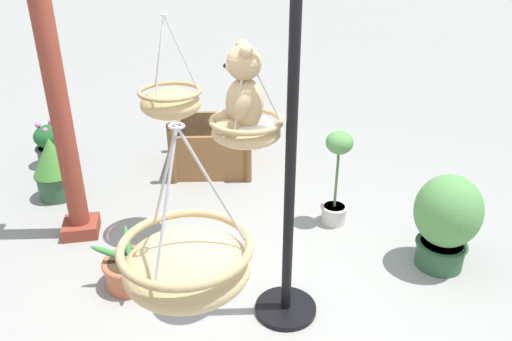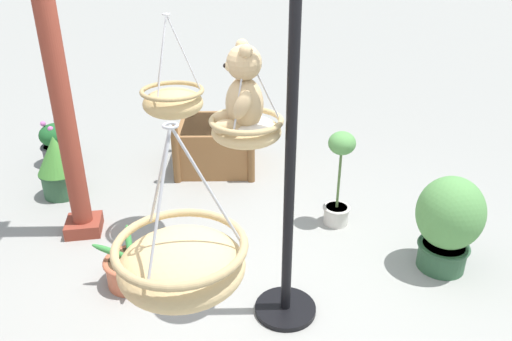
{
  "view_description": "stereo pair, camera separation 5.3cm",
  "coord_description": "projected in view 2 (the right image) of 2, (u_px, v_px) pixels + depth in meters",
  "views": [
    {
      "loc": [
        -2.84,
        0.58,
        2.48
      ],
      "look_at": [
        -0.01,
        0.04,
        1.07
      ],
      "focal_mm": 34.46,
      "sensor_mm": 36.0,
      "label": 1
    },
    {
      "loc": [
        -2.84,
        0.53,
        2.48
      ],
      "look_at": [
        -0.01,
        0.04,
        1.07
      ],
      "focal_mm": 34.46,
      "sensor_mm": 36.0,
      "label": 2
    }
  ],
  "objects": [
    {
      "name": "potted_plant_small_succulent",
      "position": [
        449.0,
        221.0,
        3.83
      ],
      "size": [
        0.52,
        0.52,
        0.81
      ],
      "color": "#2D5638",
      "rests_on": "ground"
    },
    {
      "name": "hanging_basket_with_teddy",
      "position": [
        246.0,
        129.0,
        3.05
      ],
      "size": [
        0.47,
        0.47,
        0.59
      ],
      "color": "tan"
    },
    {
      "name": "greenhouse_pillar_far_back",
      "position": [
        60.0,
        91.0,
        3.91
      ],
      "size": [
        0.32,
        0.32,
        2.75
      ],
      "color": "brown",
      "rests_on": "ground"
    },
    {
      "name": "potted_plant_tall_leafy",
      "position": [
        58.0,
        166.0,
        4.97
      ],
      "size": [
        0.41,
        0.41,
        0.65
      ],
      "color": "#2D5638",
      "rests_on": "ground"
    },
    {
      "name": "display_pole_central",
      "position": [
        288.0,
        222.0,
        3.22
      ],
      "size": [
        0.44,
        0.44,
        2.43
      ],
      "color": "black",
      "rests_on": "ground"
    },
    {
      "name": "teddy_bear",
      "position": [
        242.0,
        93.0,
        2.94
      ],
      "size": [
        0.37,
        0.32,
        0.54
      ],
      "color": "tan"
    },
    {
      "name": "hanging_basket_right_low",
      "position": [
        173.0,
        101.0,
        3.97
      ],
      "size": [
        0.52,
        0.52,
        0.82
      ],
      "color": "tan"
    },
    {
      "name": "potted_plant_bushy_green",
      "position": [
        132.0,
        267.0,
        3.79
      ],
      "size": [
        0.55,
        0.55,
        0.4
      ],
      "color": "#BC6042",
      "rests_on": "ground"
    },
    {
      "name": "ground_plane",
      "position": [
        261.0,
        297.0,
        3.69
      ],
      "size": [
        40.0,
        40.0,
        0.0
      ],
      "primitive_type": "plane",
      "color": "gray"
    },
    {
      "name": "wooden_planter_box",
      "position": [
        216.0,
        143.0,
        5.64
      ],
      "size": [
        1.04,
        1.01,
        0.7
      ],
      "color": "olive",
      "rests_on": "ground"
    },
    {
      "name": "potted_plant_fern_front",
      "position": [
        57.0,
        144.0,
        5.71
      ],
      "size": [
        0.38,
        0.38,
        0.53
      ],
      "color": "#4C4C51",
      "rests_on": "ground"
    },
    {
      "name": "potted_plant_flowering_red",
      "position": [
        339.0,
        179.0,
        4.42
      ],
      "size": [
        0.26,
        0.26,
        0.92
      ],
      "color": "beige",
      "rests_on": "ground"
    },
    {
      "name": "hanging_basket_left_high",
      "position": [
        182.0,
        262.0,
        2.03
      ],
      "size": [
        0.56,
        0.56,
        0.74
      ],
      "color": "tan"
    }
  ]
}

